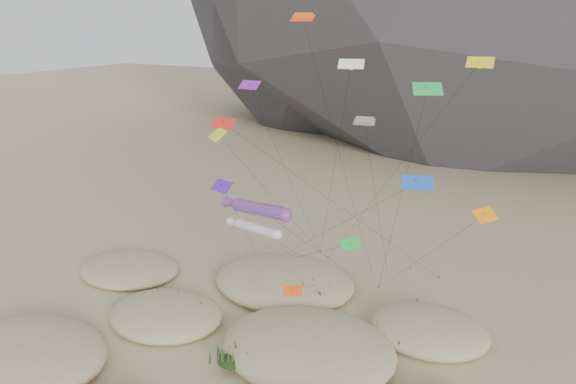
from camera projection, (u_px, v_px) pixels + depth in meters
name	position (u px, v px, depth m)	size (l,w,h in m)	color
ground	(231.00, 376.00, 47.61)	(500.00, 500.00, 0.00)	#CCB789
dunes	(236.00, 345.00, 50.79)	(49.77, 38.83, 3.83)	#CCB789
dune_grass	(228.00, 340.00, 51.35)	(43.01, 27.97, 1.59)	black
kite_stakes	(358.00, 272.00, 66.50)	(19.96, 8.37, 0.30)	#3F2D1E
rainbow_tube_kite	(257.00, 209.00, 52.24)	(8.96, 16.11, 13.05)	red
white_tube_kite	(255.00, 228.00, 53.32)	(7.32, 16.58, 10.67)	silver
orange_parafoil	(304.00, 23.00, 53.77)	(6.54, 8.73, 29.52)	#F7490D
multi_parafoil	(365.00, 125.00, 50.10)	(2.01, 12.70, 20.65)	#E84618
delta_kites	(331.00, 152.00, 49.72)	(27.82, 22.50, 26.06)	blue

